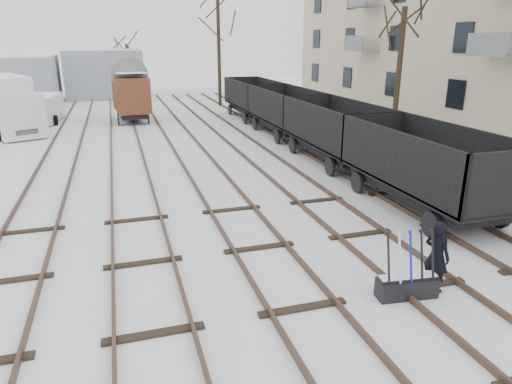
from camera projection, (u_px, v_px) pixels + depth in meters
ground at (303, 309)px, 9.37m from camera, size 120.00×120.00×0.00m
tracks at (193, 155)px, 21.76m from camera, size 13.90×52.00×0.16m
shed_right at (105, 73)px, 43.86m from camera, size 7.00×6.00×4.50m
ground_frame at (407, 285)px, 9.74m from camera, size 1.34×0.56×1.49m
worker at (437, 256)px, 9.88m from camera, size 0.56×0.69×1.63m
freight_wagon_a at (423, 179)px, 14.71m from camera, size 2.61×6.52×2.66m
freight_wagon_b at (335, 140)px, 20.52m from camera, size 2.61×6.52×2.66m
freight_wagon_c at (285, 118)px, 26.33m from camera, size 2.61×6.52×2.66m
freight_wagon_d at (253, 104)px, 32.13m from camera, size 2.61×6.52×2.66m
box_van_wagon at (131, 93)px, 30.64m from camera, size 2.59×4.49×3.32m
lorry at (6, 104)px, 26.92m from camera, size 4.18×7.55×3.28m
panel_van at (43, 108)px, 30.44m from camera, size 2.26×4.31×1.82m
tree_near at (398, 76)px, 24.52m from camera, size 0.30×0.30×6.93m
tree_far_left at (129, 70)px, 44.92m from camera, size 0.30×0.30×4.92m
tree_far_right at (219, 48)px, 37.28m from camera, size 0.30×0.30×9.32m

